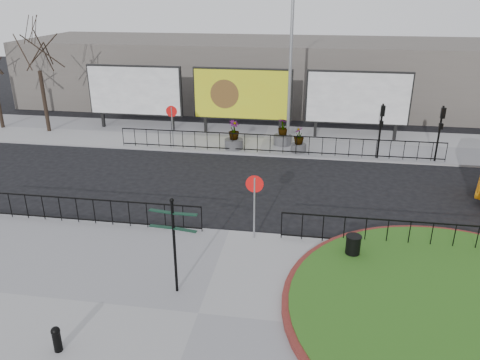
% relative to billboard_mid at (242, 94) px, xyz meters
% --- Properties ---
extents(ground, '(90.00, 90.00, 0.00)m').
position_rel_billboard_mid_xyz_m(ground, '(1.50, -12.97, -2.60)').
color(ground, black).
rests_on(ground, ground).
extents(pavement_near, '(30.00, 10.00, 0.12)m').
position_rel_billboard_mid_xyz_m(pavement_near, '(1.50, -17.97, -2.54)').
color(pavement_near, gray).
rests_on(pavement_near, ground).
extents(pavement_far, '(44.00, 6.00, 0.12)m').
position_rel_billboard_mid_xyz_m(pavement_far, '(1.50, -0.97, -2.54)').
color(pavement_far, gray).
rests_on(pavement_far, ground).
extents(brick_edge, '(10.40, 10.40, 0.18)m').
position_rel_billboard_mid_xyz_m(brick_edge, '(9.00, -16.97, -2.39)').
color(brick_edge, maroon).
rests_on(brick_edge, pavement_near).
extents(grass_lawn, '(10.00, 10.00, 0.22)m').
position_rel_billboard_mid_xyz_m(grass_lawn, '(9.00, -16.97, -2.37)').
color(grass_lawn, '#194913').
rests_on(grass_lawn, pavement_near).
extents(railing_near_left, '(10.00, 0.10, 1.10)m').
position_rel_billboard_mid_xyz_m(railing_near_left, '(-4.50, -13.27, -1.93)').
color(railing_near_left, black).
rests_on(railing_near_left, pavement_near).
extents(railing_near_right, '(9.00, 0.10, 1.10)m').
position_rel_billboard_mid_xyz_m(railing_near_right, '(8.00, -13.27, -1.93)').
color(railing_near_right, black).
rests_on(railing_near_right, pavement_near).
extents(railing_far, '(18.00, 0.10, 1.10)m').
position_rel_billboard_mid_xyz_m(railing_far, '(2.50, -3.67, -1.93)').
color(railing_far, black).
rests_on(railing_far, pavement_far).
extents(speed_sign_far, '(0.64, 0.07, 2.47)m').
position_rel_billboard_mid_xyz_m(speed_sign_far, '(-3.50, -3.57, -0.68)').
color(speed_sign_far, gray).
rests_on(speed_sign_far, pavement_far).
extents(speed_sign_near, '(0.64, 0.07, 2.47)m').
position_rel_billboard_mid_xyz_m(speed_sign_near, '(2.50, -13.37, -0.68)').
color(speed_sign_near, gray).
rests_on(speed_sign_near, pavement_near).
extents(billboard_left, '(6.20, 0.31, 4.10)m').
position_rel_billboard_mid_xyz_m(billboard_left, '(-7.00, 0.00, 0.00)').
color(billboard_left, black).
rests_on(billboard_left, pavement_far).
extents(billboard_mid, '(6.20, 0.31, 4.10)m').
position_rel_billboard_mid_xyz_m(billboard_mid, '(0.00, 0.00, 0.00)').
color(billboard_mid, black).
rests_on(billboard_mid, pavement_far).
extents(billboard_right, '(6.20, 0.31, 4.10)m').
position_rel_billboard_mid_xyz_m(billboard_right, '(7.00, 0.00, 0.00)').
color(billboard_right, black).
rests_on(billboard_right, pavement_far).
extents(lamp_post, '(0.74, 0.18, 9.23)m').
position_rel_billboard_mid_xyz_m(lamp_post, '(3.01, -1.97, 2.23)').
color(lamp_post, gray).
rests_on(lamp_post, pavement_far).
extents(signal_pole_a, '(0.22, 0.26, 3.00)m').
position_rel_billboard_mid_xyz_m(signal_pole_a, '(8.00, -3.63, -0.50)').
color(signal_pole_a, black).
rests_on(signal_pole_a, pavement_far).
extents(signal_pole_b, '(0.22, 0.26, 3.00)m').
position_rel_billboard_mid_xyz_m(signal_pole_b, '(11.00, -3.63, -0.50)').
color(signal_pole_b, black).
rests_on(signal_pole_b, pavement_far).
extents(tree_left, '(2.00, 2.00, 7.00)m').
position_rel_billboard_mid_xyz_m(tree_left, '(-12.50, -1.47, 1.02)').
color(tree_left, '#2D2119').
rests_on(tree_left, pavement_far).
extents(building_backdrop, '(40.00, 10.00, 5.00)m').
position_rel_billboard_mid_xyz_m(building_backdrop, '(1.50, 9.03, -0.10)').
color(building_backdrop, '#5A544E').
rests_on(building_backdrop, ground).
extents(fingerpost_sign, '(1.46, 0.36, 3.11)m').
position_rel_billboard_mid_xyz_m(fingerpost_sign, '(0.61, -17.02, -0.60)').
color(fingerpost_sign, black).
rests_on(fingerpost_sign, pavement_near).
extents(bollard, '(0.24, 0.24, 0.73)m').
position_rel_billboard_mid_xyz_m(bollard, '(-1.66, -19.97, -2.08)').
color(bollard, black).
rests_on(bollard, pavement_near).
extents(litter_bin, '(0.53, 0.53, 0.88)m').
position_rel_billboard_mid_xyz_m(litter_bin, '(6.00, -14.32, -2.04)').
color(litter_bin, black).
rests_on(litter_bin, pavement_near).
extents(planter_a, '(1.06, 1.06, 1.66)m').
position_rel_billboard_mid_xyz_m(planter_a, '(-0.00, -3.19, -1.87)').
color(planter_a, '#4C4C4F').
rests_on(planter_a, pavement_far).
extents(planter_b, '(1.06, 1.06, 1.58)m').
position_rel_billboard_mid_xyz_m(planter_b, '(2.72, -1.97, -1.92)').
color(planter_b, '#4C4C4F').
rests_on(planter_b, pavement_far).
extents(planter_c, '(0.87, 0.87, 1.45)m').
position_rel_billboard_mid_xyz_m(planter_c, '(3.70, -3.19, -1.91)').
color(planter_c, '#4C4C4F').
rests_on(planter_c, pavement_far).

